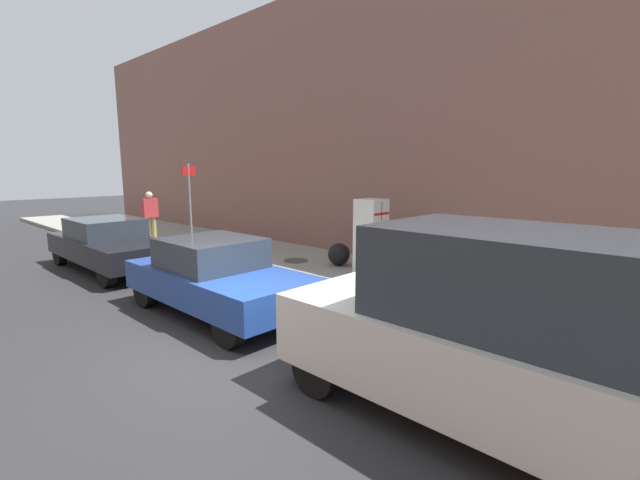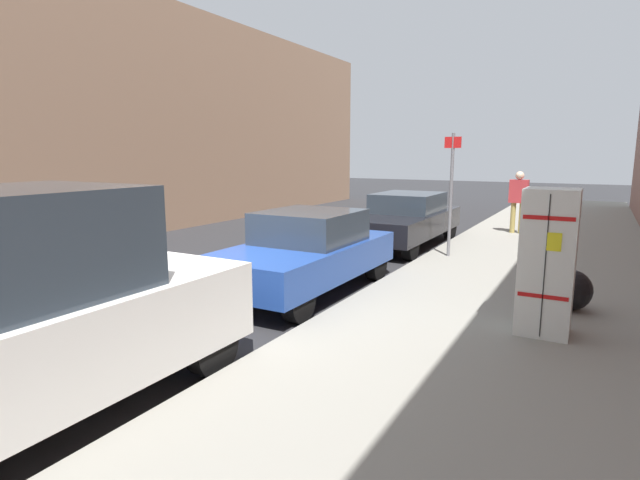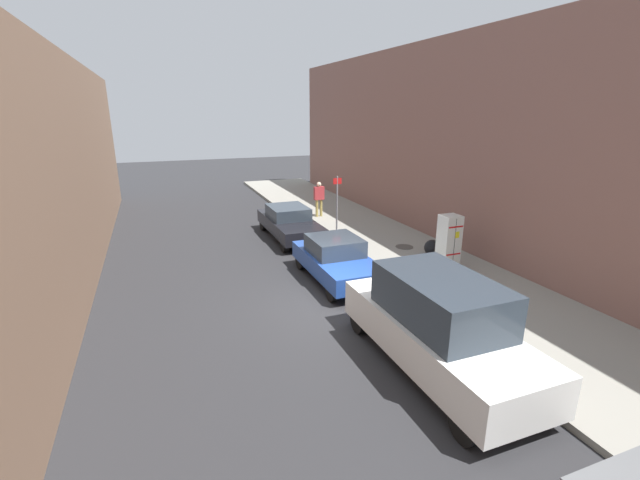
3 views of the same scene
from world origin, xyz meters
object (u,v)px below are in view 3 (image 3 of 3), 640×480
parked_hatchback_blue (336,259)px  parked_van_white (438,325)px  discarded_refrigerator (449,241)px  street_sign_post (337,205)px  trash_bag (432,248)px  pedestrian_walking_far (319,196)px  parked_sedan_dark (289,222)px

parked_hatchback_blue → parked_van_white: 5.45m
parked_hatchback_blue → parked_van_white: (0.00, 5.44, 0.33)m
discarded_refrigerator → street_sign_post: 4.91m
trash_bag → pedestrian_walking_far: size_ratio=0.34×
street_sign_post → parked_hatchback_blue: 4.06m
trash_bag → parked_sedan_dark: (4.18, -4.59, 0.27)m
pedestrian_walking_far → parked_van_white: 13.51m
parked_hatchback_blue → parked_sedan_dark: bearing=-90.0°
pedestrian_walking_far → street_sign_post: bearing=97.5°
discarded_refrigerator → parked_sedan_dark: (3.93, -5.82, -0.36)m
street_sign_post → parked_van_white: size_ratio=0.52×
pedestrian_walking_far → parked_van_white: size_ratio=0.34×
parked_sedan_dark → parked_van_white: bearing=90.0°
street_sign_post → pedestrian_walking_far: street_sign_post is taller
street_sign_post → parked_hatchback_blue: street_sign_post is taller
parked_sedan_dark → street_sign_post: bearing=135.3°
parked_sedan_dark → parked_van_white: parked_van_white is taller
discarded_refrigerator → pedestrian_walking_far: (1.50, -8.50, 0.11)m
trash_bag → pedestrian_walking_far: pedestrian_walking_far is taller
pedestrian_walking_far → parked_sedan_dark: (2.42, 2.68, -0.47)m
street_sign_post → pedestrian_walking_far: 4.35m
discarded_refrigerator → street_sign_post: bearing=-61.1°
discarded_refrigerator → trash_bag: discarded_refrigerator is taller
discarded_refrigerator → pedestrian_walking_far: discarded_refrigerator is taller
trash_bag → parked_hatchback_blue: parked_hatchback_blue is taller
discarded_refrigerator → pedestrian_walking_far: bearing=-80.0°
discarded_refrigerator → trash_bag: size_ratio=3.08×
discarded_refrigerator → parked_sedan_dark: size_ratio=0.40×
street_sign_post → trash_bag: size_ratio=4.52×
discarded_refrigerator → parked_sedan_dark: discarded_refrigerator is taller
trash_bag → parked_van_white: size_ratio=0.12×
parked_van_white → discarded_refrigerator: bearing=-129.3°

